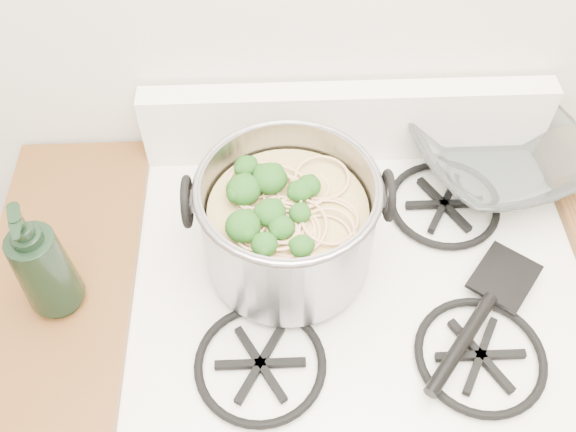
{
  "coord_description": "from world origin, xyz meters",
  "views": [
    {
      "loc": [
        -0.14,
        0.69,
        1.83
      ],
      "look_at": [
        -0.12,
        1.31,
        1.03
      ],
      "focal_mm": 40.0,
      "sensor_mm": 36.0,
      "label": 1
    }
  ],
  "objects_px": {
    "stock_pot": "(288,224)",
    "gas_range": "(342,391)",
    "bottle": "(39,260)",
    "glass_bowl": "(494,161)",
    "spatula": "(506,274)"
  },
  "relations": [
    {
      "from": "stock_pot",
      "to": "gas_range",
      "type": "bearing_deg",
      "value": -20.25
    },
    {
      "from": "bottle",
      "to": "glass_bowl",
      "type": "bearing_deg",
      "value": 1.51
    },
    {
      "from": "bottle",
      "to": "spatula",
      "type": "bearing_deg",
      "value": -16.22
    },
    {
      "from": "gas_range",
      "to": "spatula",
      "type": "distance_m",
      "value": 0.55
    },
    {
      "from": "spatula",
      "to": "bottle",
      "type": "distance_m",
      "value": 0.73
    },
    {
      "from": "gas_range",
      "to": "bottle",
      "type": "xyz_separation_m",
      "value": [
        -0.49,
        -0.03,
        0.6
      ]
    },
    {
      "from": "gas_range",
      "to": "stock_pot",
      "type": "height_order",
      "value": "stock_pot"
    },
    {
      "from": "spatula",
      "to": "glass_bowl",
      "type": "distance_m",
      "value": 0.25
    },
    {
      "from": "glass_bowl",
      "to": "bottle",
      "type": "xyz_separation_m",
      "value": [
        -0.77,
        -0.26,
        0.1
      ]
    },
    {
      "from": "gas_range",
      "to": "glass_bowl",
      "type": "xyz_separation_m",
      "value": [
        0.27,
        0.23,
        0.5
      ]
    },
    {
      "from": "gas_range",
      "to": "bottle",
      "type": "height_order",
      "value": "bottle"
    },
    {
      "from": "spatula",
      "to": "glass_bowl",
      "type": "height_order",
      "value": "glass_bowl"
    },
    {
      "from": "gas_range",
      "to": "stock_pot",
      "type": "relative_size",
      "value": 2.92
    },
    {
      "from": "glass_bowl",
      "to": "stock_pot",
      "type": "bearing_deg",
      "value": -154.56
    },
    {
      "from": "stock_pot",
      "to": "spatula",
      "type": "height_order",
      "value": "stock_pot"
    }
  ]
}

